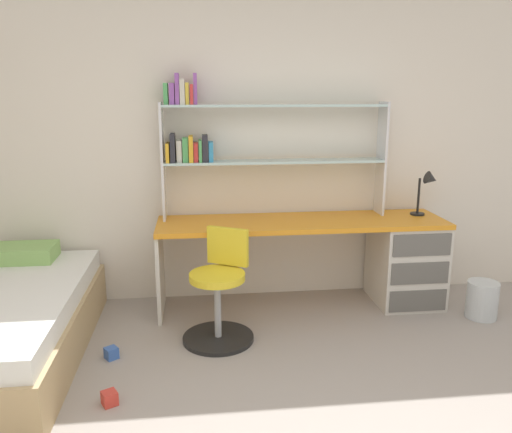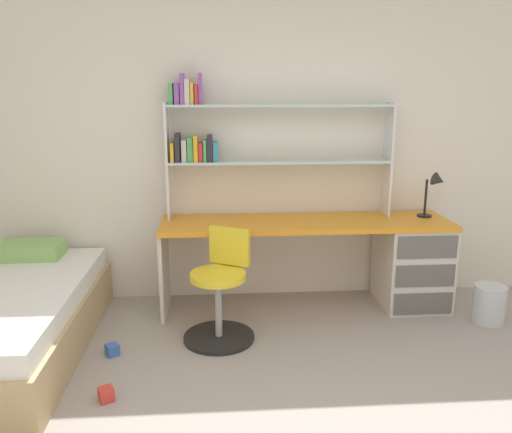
{
  "view_description": "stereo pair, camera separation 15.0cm",
  "coord_description": "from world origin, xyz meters",
  "px_view_note": "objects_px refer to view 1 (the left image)",
  "views": [
    {
      "loc": [
        -0.59,
        -1.83,
        1.76
      ],
      "look_at": [
        -0.2,
        1.49,
        0.96
      ],
      "focal_mm": 36.01,
      "sensor_mm": 36.0,
      "label": 1
    },
    {
      "loc": [
        -0.44,
        -1.85,
        1.76
      ],
      "look_at": [
        -0.2,
        1.49,
        0.96
      ],
      "focal_mm": 36.01,
      "sensor_mm": 36.0,
      "label": 2
    }
  ],
  "objects_px": {
    "waste_bin": "(482,300)",
    "desk_lamp": "(428,186)",
    "toy_block_red_2": "(110,398)",
    "desk": "(376,255)",
    "toy_block_blue_0": "(111,353)",
    "swivel_chair": "(219,297)",
    "bookshelf_hutch": "(240,136)"
  },
  "relations": [
    {
      "from": "desk",
      "to": "waste_bin",
      "type": "relative_size",
      "value": 7.89
    },
    {
      "from": "waste_bin",
      "to": "toy_block_blue_0",
      "type": "height_order",
      "value": "waste_bin"
    },
    {
      "from": "bookshelf_hutch",
      "to": "swivel_chair",
      "type": "height_order",
      "value": "bookshelf_hutch"
    },
    {
      "from": "desk",
      "to": "toy_block_red_2",
      "type": "distance_m",
      "value": 2.43
    },
    {
      "from": "desk",
      "to": "desk_lamp",
      "type": "height_order",
      "value": "desk_lamp"
    },
    {
      "from": "desk",
      "to": "swivel_chair",
      "type": "xyz_separation_m",
      "value": [
        -1.36,
        -0.52,
        -0.11
      ]
    },
    {
      "from": "desk_lamp",
      "to": "toy_block_red_2",
      "type": "height_order",
      "value": "desk_lamp"
    },
    {
      "from": "toy_block_blue_0",
      "to": "toy_block_red_2",
      "type": "height_order",
      "value": "toy_block_red_2"
    },
    {
      "from": "bookshelf_hutch",
      "to": "desk_lamp",
      "type": "distance_m",
      "value": 1.63
    },
    {
      "from": "desk_lamp",
      "to": "toy_block_red_2",
      "type": "relative_size",
      "value": 4.71
    },
    {
      "from": "desk",
      "to": "swivel_chair",
      "type": "distance_m",
      "value": 1.46
    },
    {
      "from": "waste_bin",
      "to": "desk_lamp",
      "type": "bearing_deg",
      "value": 126.36
    },
    {
      "from": "toy_block_red_2",
      "to": "toy_block_blue_0",
      "type": "bearing_deg",
      "value": 97.66
    },
    {
      "from": "toy_block_red_2",
      "to": "swivel_chair",
      "type": "bearing_deg",
      "value": 48.27
    },
    {
      "from": "desk",
      "to": "bookshelf_hutch",
      "type": "height_order",
      "value": "bookshelf_hutch"
    },
    {
      "from": "desk",
      "to": "toy_block_red_2",
      "type": "height_order",
      "value": "desk"
    },
    {
      "from": "toy_block_blue_0",
      "to": "toy_block_red_2",
      "type": "xyz_separation_m",
      "value": [
        0.07,
        -0.55,
        0.0
      ]
    },
    {
      "from": "swivel_chair",
      "to": "waste_bin",
      "type": "relative_size",
      "value": 2.7
    },
    {
      "from": "swivel_chair",
      "to": "toy_block_red_2",
      "type": "height_order",
      "value": "swivel_chair"
    },
    {
      "from": "desk",
      "to": "toy_block_red_2",
      "type": "bearing_deg",
      "value": -147.82
    },
    {
      "from": "desk",
      "to": "bookshelf_hutch",
      "type": "bearing_deg",
      "value": 170.89
    },
    {
      "from": "toy_block_blue_0",
      "to": "desk_lamp",
      "type": "bearing_deg",
      "value": 16.97
    },
    {
      "from": "desk",
      "to": "bookshelf_hutch",
      "type": "distance_m",
      "value": 1.52
    },
    {
      "from": "swivel_chair",
      "to": "waste_bin",
      "type": "bearing_deg",
      "value": 3.35
    },
    {
      "from": "swivel_chair",
      "to": "waste_bin",
      "type": "distance_m",
      "value": 2.12
    },
    {
      "from": "desk",
      "to": "toy_block_red_2",
      "type": "relative_size",
      "value": 28.94
    },
    {
      "from": "toy_block_red_2",
      "to": "desk_lamp",
      "type": "bearing_deg",
      "value": 28.18
    },
    {
      "from": "waste_bin",
      "to": "toy_block_red_2",
      "type": "xyz_separation_m",
      "value": [
        -2.78,
        -0.88,
        -0.11
      ]
    },
    {
      "from": "desk_lamp",
      "to": "toy_block_red_2",
      "type": "bearing_deg",
      "value": -151.82
    },
    {
      "from": "bookshelf_hutch",
      "to": "toy_block_blue_0",
      "type": "distance_m",
      "value": 1.92
    },
    {
      "from": "desk",
      "to": "toy_block_blue_0",
      "type": "xyz_separation_m",
      "value": [
        -2.11,
        -0.73,
        -0.39
      ]
    },
    {
      "from": "desk",
      "to": "toy_block_blue_0",
      "type": "height_order",
      "value": "desk"
    }
  ]
}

